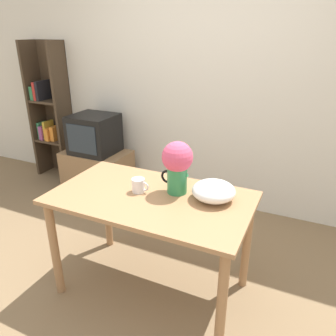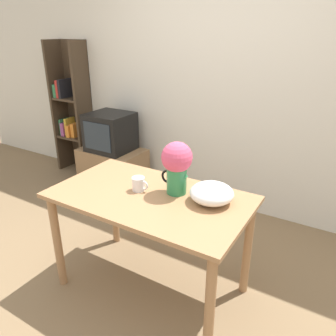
% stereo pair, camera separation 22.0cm
% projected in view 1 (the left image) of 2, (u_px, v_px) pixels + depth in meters
% --- Properties ---
extents(ground_plane, '(12.00, 12.00, 0.00)m').
position_uv_depth(ground_plane, '(126.00, 295.00, 2.42)').
color(ground_plane, '#7F6647').
extents(wall_back, '(8.00, 0.05, 2.60)m').
position_uv_depth(wall_back, '(208.00, 84.00, 3.32)').
color(wall_back, silver).
rests_on(wall_back, ground_plane).
extents(table, '(1.34, 0.76, 0.78)m').
position_uv_depth(table, '(151.00, 211.00, 2.24)').
color(table, '#A3754C').
rests_on(table, ground_plane).
extents(flower_vase, '(0.22, 0.21, 0.36)m').
position_uv_depth(flower_vase, '(177.00, 163.00, 2.16)').
color(flower_vase, '#2D844C').
rests_on(flower_vase, table).
extents(coffee_mug, '(0.12, 0.09, 0.10)m').
position_uv_depth(coffee_mug, '(139.00, 185.00, 2.23)').
color(coffee_mug, white).
rests_on(coffee_mug, table).
extents(white_bowl, '(0.28, 0.28, 0.13)m').
position_uv_depth(white_bowl, '(214.00, 191.00, 2.12)').
color(white_bowl, white).
rests_on(white_bowl, table).
extents(tv_stand, '(0.75, 0.48, 0.51)m').
position_uv_depth(tv_stand, '(98.00, 172.00, 3.88)').
color(tv_stand, '#8E6B47').
rests_on(tv_stand, ground_plane).
extents(tv_set, '(0.48, 0.45, 0.43)m').
position_uv_depth(tv_set, '(94.00, 134.00, 3.69)').
color(tv_set, black).
rests_on(tv_set, tv_stand).
extents(bookshelf, '(0.48, 0.28, 1.71)m').
position_uv_depth(bookshelf, '(50.00, 113.00, 4.18)').
color(bookshelf, '#423323').
rests_on(bookshelf, ground_plane).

